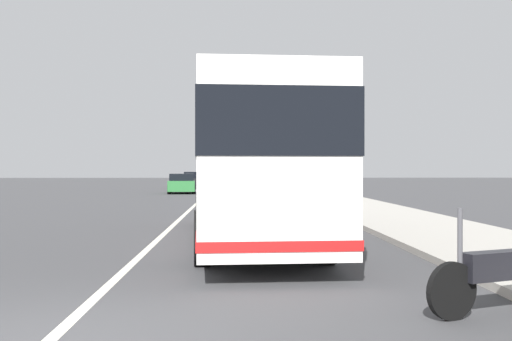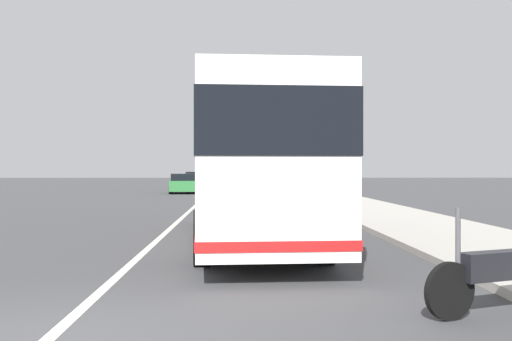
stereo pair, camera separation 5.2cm
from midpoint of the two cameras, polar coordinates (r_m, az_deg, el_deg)
sidewalk_curb at (r=17.09m, az=16.69°, el=-5.43°), size 110.00×3.60×0.14m
lane_divider_line at (r=16.33m, az=-8.55°, el=-5.93°), size 110.00×0.16×0.01m
coach_bus at (r=14.63m, az=-0.64°, el=1.00°), size 11.87×3.16×3.39m
motorcycle_mid_row at (r=7.90m, az=22.32°, el=-8.95°), size 0.90×2.14×1.29m
car_oncoming at (r=43.21m, az=-6.85°, el=-1.27°), size 4.27×2.13×1.38m
car_far_distant at (r=53.67m, az=-5.67°, el=-0.95°), size 4.11×2.02×1.46m
car_side_street at (r=45.05m, az=-0.82°, el=-1.17°), size 4.39×1.94×1.44m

